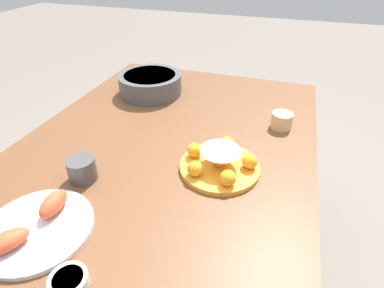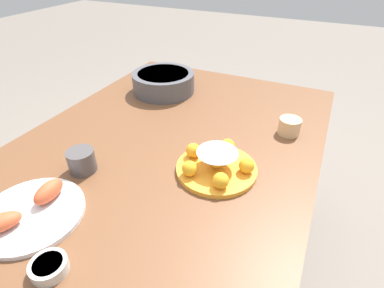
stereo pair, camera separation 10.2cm
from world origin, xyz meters
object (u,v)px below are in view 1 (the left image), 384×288
Objects in this scene: serving_bowl at (150,83)px; cup_near at (282,120)px; cake_plate at (220,162)px; seafood_platter at (35,227)px; dining_table at (169,158)px; cup_far at (82,169)px; sauce_bowl at (69,282)px.

serving_bowl is 0.64m from cup_near.
cake_plate reaches higher than seafood_platter.
cake_plate is 0.93× the size of seafood_platter.
cup_far reaches higher than dining_table.
dining_table is 0.47m from cup_near.
seafood_platter reaches higher than dining_table.
cup_far is at bearing 30.25° from sauce_bowl.
cup_near reaches higher than dining_table.
cake_plate is 0.65m from serving_bowl.
dining_table is 5.42× the size of cake_plate.
seafood_platter is (0.10, 0.18, 0.00)m from sauce_bowl.
serving_bowl reaches higher than cup_far.
serving_bowl is 0.65m from cup_far.
cup_near is at bearing -37.39° from seafood_platter.
dining_table is 5.04× the size of seafood_platter.
serving_bowl reaches higher than seafood_platter.
cup_near is at bearing -24.68° from sauce_bowl.
dining_table is at bearing 64.40° from cake_plate.
serving_bowl is at bearing 44.45° from cake_plate.
dining_table is 0.53m from seafood_platter.
serving_bowl is at bearing 5.87° from cup_far.
dining_table is 0.27m from cake_plate.
sauce_bowl reaches higher than dining_table.
sauce_bowl is (-0.60, -0.01, 0.10)m from dining_table.
cup_near is (0.72, -0.55, 0.02)m from seafood_platter.
cake_plate is at bearing -65.55° from cup_far.
cup_far is (-0.64, -0.07, -0.01)m from serving_bowl.
cup_near is (0.23, -0.39, 0.11)m from dining_table.
sauce_bowl is (-0.49, 0.21, -0.01)m from cake_plate.
serving_bowl is at bearing 4.85° from seafood_platter.
sauce_bowl is 1.02× the size of cup_near.
cake_plate is (-0.11, -0.22, 0.11)m from dining_table.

